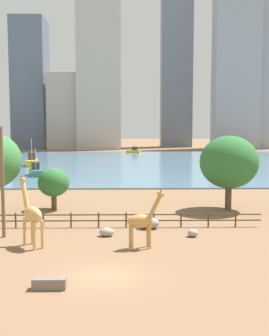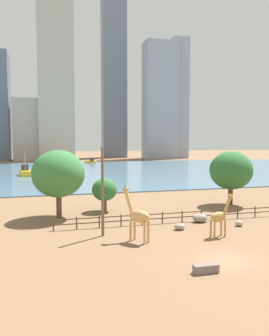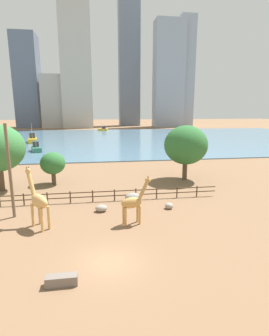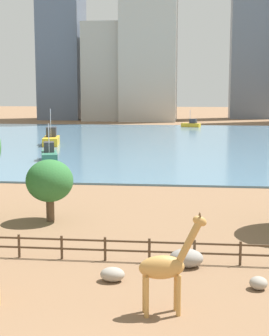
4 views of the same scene
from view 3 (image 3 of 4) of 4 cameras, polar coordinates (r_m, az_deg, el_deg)
name	(u,v)px [view 3 (image 3 of 4)]	position (r m, az deg, el deg)	size (l,w,h in m)	color
ground_plane	(97,138)	(96.06, -8.27, 6.46)	(400.00, 400.00, 0.00)	brown
harbor_water	(97,139)	(93.07, -8.25, 6.33)	(180.00, 86.00, 0.20)	slate
giraffe_tall	(38,200)	(23.55, -20.21, -6.63)	(2.47, 2.86, 5.15)	tan
giraffe_companion	(133,202)	(22.84, -0.26, -7.48)	(2.87, 1.15, 4.24)	#C18C47
utility_pole	(10,172)	(26.20, -25.49, -0.77)	(0.28, 0.28, 8.69)	brown
boulder_near_fence	(169,206)	(27.10, 7.53, -8.16)	(0.83, 0.80, 0.60)	gray
boulder_by_pole	(133,197)	(28.85, -0.36, -6.38)	(1.74, 1.27, 0.95)	gray
boulder_small	(101,208)	(26.35, -7.24, -8.66)	(1.18, 0.91, 0.68)	gray
feeding_trough	(62,280)	(16.78, -15.57, -22.47)	(1.80, 0.60, 0.60)	#72665B
enclosure_fence	(99,195)	(29.00, -7.82, -5.80)	(26.12, 0.14, 1.30)	#4C3826
tree_left_large	(53,163)	(36.69, -17.36, 0.95)	(3.29, 3.29, 4.35)	brown
tree_right_tall	(186,145)	(37.62, 11.11, 4.92)	(6.09, 6.09, 7.77)	brown
boat_sailboat	(103,129)	(129.26, -6.86, 8.40)	(4.92, 3.14, 4.16)	gold
boat_tug	(36,148)	(67.00, -20.63, 4.11)	(3.37, 5.64, 4.78)	#337259
boat_barge	(33,139)	(86.13, -21.32, 5.87)	(3.62, 6.97, 5.97)	gold
skyline_tower_needle	(183,74)	(173.29, 10.61, 19.47)	(9.01, 15.99, 63.26)	#939EAD
skyline_block_central	(76,51)	(160.67, -12.65, 23.57)	(16.45, 15.70, 83.16)	#B7B2A8
skyline_tower_glass	(169,75)	(165.51, 7.44, 19.38)	(17.32, 10.58, 60.19)	#939EAD
skyline_block_left	(129,38)	(181.06, -1.21, 26.50)	(13.11, 8.74, 107.61)	slate
skyline_block_right	(28,82)	(168.97, -22.25, 16.94)	(12.97, 15.07, 51.33)	slate
skyline_tower_short	(57,102)	(160.57, -16.59, 13.63)	(15.38, 13.93, 29.09)	#ADA89E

